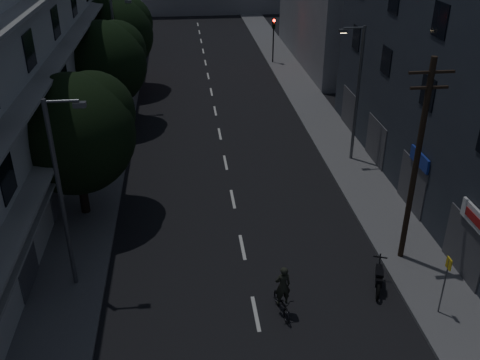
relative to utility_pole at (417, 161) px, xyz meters
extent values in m
plane|color=black|center=(-6.94, 15.63, -4.87)|extent=(160.00, 160.00, 0.00)
cube|color=#565659|center=(-14.44, 15.63, -4.79)|extent=(3.00, 90.00, 0.15)
cube|color=#565659|center=(0.56, 15.63, -4.79)|extent=(3.00, 90.00, 0.15)
cube|color=beige|center=(-6.94, -2.87, -4.86)|extent=(0.15, 2.00, 0.01)
cube|color=beige|center=(-6.94, 1.63, -4.86)|extent=(0.15, 2.00, 0.01)
cube|color=beige|center=(-6.94, 6.13, -4.86)|extent=(0.15, 2.00, 0.01)
cube|color=beige|center=(-6.94, 10.63, -4.86)|extent=(0.15, 2.00, 0.01)
cube|color=beige|center=(-6.94, 15.13, -4.86)|extent=(0.15, 2.00, 0.01)
cube|color=beige|center=(-6.94, 19.63, -4.86)|extent=(0.15, 2.00, 0.01)
cube|color=beige|center=(-6.94, 24.13, -4.86)|extent=(0.15, 2.00, 0.01)
cube|color=beige|center=(-6.94, 28.63, -4.86)|extent=(0.15, 2.00, 0.01)
cube|color=beige|center=(-6.94, 33.13, -4.86)|extent=(0.15, 2.00, 0.01)
cube|color=beige|center=(-6.94, 37.63, -4.86)|extent=(0.15, 2.00, 0.01)
cube|color=beige|center=(-6.94, 42.13, -4.86)|extent=(0.15, 2.00, 0.01)
cube|color=beige|center=(-6.94, 46.63, -4.86)|extent=(0.15, 2.00, 0.01)
cube|color=beige|center=(-6.94, 51.13, -4.86)|extent=(0.15, 2.00, 0.01)
cube|color=black|center=(-15.92, -0.37, -2.87)|extent=(0.06, 1.60, 1.60)
cube|color=black|center=(-15.92, 5.63, -2.87)|extent=(0.06, 1.60, 1.60)
cube|color=black|center=(-15.92, 11.63, -2.87)|extent=(0.06, 1.60, 1.60)
cube|color=black|center=(-15.92, 17.63, -2.87)|extent=(0.06, 1.60, 1.60)
cube|color=black|center=(-15.92, 23.63, -2.87)|extent=(0.06, 1.60, 1.60)
cube|color=black|center=(-15.92, -0.37, 0.33)|extent=(0.06, 1.60, 1.60)
cube|color=black|center=(-15.92, 5.63, 0.33)|extent=(0.06, 1.60, 1.60)
cube|color=black|center=(-15.92, 11.63, 0.33)|extent=(0.06, 1.60, 1.60)
cube|color=black|center=(-15.92, 17.63, 0.33)|extent=(0.06, 1.60, 1.60)
cube|color=black|center=(-15.92, 23.63, 0.33)|extent=(0.06, 1.60, 1.60)
cube|color=black|center=(-15.92, 5.63, 3.53)|extent=(0.06, 1.60, 1.60)
cube|color=black|center=(-15.92, 11.63, 3.53)|extent=(0.06, 1.60, 1.60)
cube|color=black|center=(-15.92, 17.63, 3.53)|extent=(0.06, 1.60, 1.60)
cube|color=gray|center=(-15.44, 8.63, -0.87)|extent=(1.00, 32.40, 0.12)
cube|color=gray|center=(-15.44, 8.63, 2.33)|extent=(1.00, 32.40, 0.12)
cube|color=gray|center=(-15.54, 8.63, -1.77)|extent=(0.80, 32.40, 0.12)
cube|color=#424247|center=(-15.91, -0.37, -3.47)|extent=(0.06, 2.40, 2.40)
cube|color=#424247|center=(-15.91, 5.63, -3.47)|extent=(0.06, 2.40, 2.40)
cube|color=#424247|center=(-15.91, 11.63, -3.47)|extent=(0.06, 2.40, 2.40)
cube|color=#424247|center=(-15.91, 17.63, -3.47)|extent=(0.06, 2.40, 2.40)
cube|color=#424247|center=(-15.91, 23.63, -3.47)|extent=(0.06, 2.40, 2.40)
cube|color=#282E37|center=(5.06, 4.63, 0.63)|extent=(6.00, 28.00, 11.00)
cube|color=black|center=(2.04, 4.13, 1.43)|extent=(0.06, 1.40, 1.50)
cube|color=black|center=(2.04, 9.63, 1.43)|extent=(0.06, 1.40, 1.50)
cube|color=black|center=(2.04, 15.13, 1.43)|extent=(0.06, 1.40, 1.50)
cube|color=black|center=(2.04, 4.13, 4.73)|extent=(0.06, 1.40, 1.50)
cube|color=#424247|center=(2.03, -1.37, -3.47)|extent=(0.06, 3.00, 2.60)
cube|color=#424247|center=(2.03, 4.13, -3.47)|extent=(0.06, 3.00, 2.60)
cube|color=#424247|center=(2.03, 9.63, -3.47)|extent=(0.06, 3.00, 2.60)
cube|color=#424247|center=(2.03, 15.13, -3.47)|extent=(0.06, 3.00, 2.60)
cube|color=silver|center=(1.96, -1.87, -1.77)|extent=(0.12, 2.20, 0.80)
cube|color=#B21414|center=(1.88, -1.87, -1.77)|extent=(0.02, 1.40, 0.36)
cube|color=navy|center=(1.96, 3.63, -1.77)|extent=(0.12, 2.00, 0.70)
cylinder|color=black|center=(-14.55, 5.47, -2.77)|extent=(0.44, 0.44, 3.89)
sphere|color=black|center=(-14.55, 5.47, -0.44)|extent=(5.83, 5.83, 5.83)
sphere|color=black|center=(-13.67, 6.19, 0.29)|extent=(4.08, 4.08, 4.08)
sphere|color=black|center=(-15.28, 4.88, 0.00)|extent=(3.79, 3.79, 3.79)
cylinder|color=black|center=(-14.53, 17.65, -2.79)|extent=(0.44, 0.44, 3.85)
sphere|color=black|center=(-14.53, 17.65, -0.48)|extent=(5.80, 5.80, 5.80)
sphere|color=black|center=(-13.66, 18.37, 0.24)|extent=(4.06, 4.06, 4.06)
sphere|color=black|center=(-15.26, 17.07, -0.05)|extent=(3.77, 3.77, 3.77)
cylinder|color=black|center=(-14.46, 25.43, -2.69)|extent=(0.44, 0.44, 4.06)
sphere|color=black|center=(-14.46, 25.43, -0.25)|extent=(6.07, 6.07, 6.07)
sphere|color=black|center=(-13.55, 26.19, 0.51)|extent=(4.25, 4.25, 4.25)
sphere|color=black|center=(-15.22, 24.83, 0.21)|extent=(3.94, 3.94, 3.94)
cylinder|color=black|center=(-0.44, 32.07, -3.12)|extent=(0.12, 0.12, 3.20)
cube|color=black|center=(-0.44, 32.07, -1.07)|extent=(0.28, 0.22, 0.90)
sphere|color=#FF0C05|center=(-0.44, 31.92, -0.74)|extent=(0.22, 0.22, 0.22)
sphere|color=#3F330C|center=(-0.44, 31.92, -1.04)|extent=(0.22, 0.22, 0.22)
sphere|color=black|center=(-0.44, 31.92, -1.34)|extent=(0.22, 0.22, 0.22)
cylinder|color=black|center=(-13.55, 31.75, -3.12)|extent=(0.12, 0.12, 3.20)
cube|color=black|center=(-13.55, 31.75, -1.07)|extent=(0.28, 0.22, 0.90)
sphere|color=#FF0C05|center=(-13.55, 31.60, -0.74)|extent=(0.22, 0.22, 0.22)
sphere|color=#3F330C|center=(-13.55, 31.60, -1.04)|extent=(0.22, 0.22, 0.22)
sphere|color=black|center=(-13.55, 31.60, -1.34)|extent=(0.22, 0.22, 0.22)
cylinder|color=#56585E|center=(-14.15, -0.29, -0.72)|extent=(0.18, 0.18, 8.00)
cylinder|color=#56585E|center=(-13.55, -0.29, 3.18)|extent=(1.20, 0.10, 0.10)
cube|color=#56585E|center=(-12.95, -0.29, 3.03)|extent=(0.45, 0.25, 0.18)
cube|color=#4C4C4C|center=(-12.95, -0.29, 2.93)|extent=(0.35, 0.18, 0.04)
cylinder|color=#52555A|center=(0.76, 10.12, -0.72)|extent=(0.18, 0.18, 8.00)
cylinder|color=#52555A|center=(0.16, 10.12, 3.18)|extent=(1.20, 0.10, 0.10)
cube|color=#52555A|center=(-0.44, 10.12, 3.03)|extent=(0.45, 0.25, 0.18)
cube|color=#FFD88C|center=(-0.44, 10.12, 2.93)|extent=(0.35, 0.18, 0.04)
cylinder|color=slate|center=(-13.99, 20.89, -0.72)|extent=(0.18, 0.18, 8.00)
cube|color=slate|center=(-12.79, 20.89, 3.03)|extent=(0.45, 0.25, 0.18)
cube|color=#4C4C4C|center=(-12.79, 20.89, 2.93)|extent=(0.35, 0.18, 0.04)
cylinder|color=black|center=(0.00, 0.00, -0.22)|extent=(0.24, 0.24, 9.00)
cube|color=black|center=(0.00, 0.00, 3.68)|extent=(1.80, 0.10, 0.10)
cube|color=black|center=(0.00, 0.00, 3.08)|extent=(1.50, 0.10, 0.10)
cylinder|color=#595B60|center=(0.07, -3.71, -3.47)|extent=(0.06, 0.06, 2.50)
cube|color=yellow|center=(0.07, -3.71, -2.42)|extent=(0.05, 0.35, 0.45)
torus|color=black|center=(-1.94, -2.51, -4.55)|extent=(0.36, 0.74, 0.74)
torus|color=black|center=(-1.52, -1.33, -4.55)|extent=(0.36, 0.74, 0.74)
cube|color=black|center=(-1.73, -1.92, -4.22)|extent=(0.63, 1.17, 0.37)
cube|color=black|center=(-1.78, -2.07, -3.95)|extent=(0.45, 0.55, 0.10)
cylinder|color=black|center=(-1.54, -1.37, -4.08)|extent=(0.21, 0.45, 0.88)
cube|color=black|center=(-1.50, -1.28, -3.77)|extent=(0.56, 0.23, 0.04)
imported|color=black|center=(-5.93, -2.90, -4.42)|extent=(0.87, 1.79, 0.90)
imported|color=black|center=(-5.93, -2.90, -3.56)|extent=(0.69, 0.51, 1.72)
camera|label=1|loc=(-9.32, -18.64, 9.47)|focal=40.00mm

